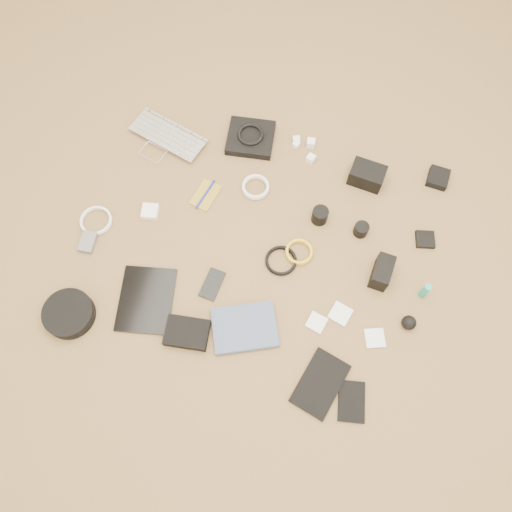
% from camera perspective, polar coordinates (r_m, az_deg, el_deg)
% --- Properties ---
extents(laptop, '(0.38, 0.32, 0.03)m').
position_cam_1_polar(laptop, '(2.22, -10.74, 12.49)').
color(laptop, silver).
rests_on(laptop, ground).
extents(headphone_pouch, '(0.21, 0.20, 0.03)m').
position_cam_1_polar(headphone_pouch, '(2.20, -0.62, 13.35)').
color(headphone_pouch, black).
rests_on(headphone_pouch, ground).
extents(headphones, '(0.14, 0.14, 0.01)m').
position_cam_1_polar(headphones, '(2.18, -0.63, 13.72)').
color(headphones, black).
rests_on(headphones, headphone_pouch).
extents(charger_a, '(0.03, 0.03, 0.02)m').
position_cam_1_polar(charger_a, '(2.19, 4.60, 12.56)').
color(charger_a, white).
rests_on(charger_a, ground).
extents(charger_b, '(0.04, 0.04, 0.03)m').
position_cam_1_polar(charger_b, '(2.20, 4.63, 13.05)').
color(charger_b, white).
rests_on(charger_b, ground).
extents(charger_c, '(0.04, 0.04, 0.03)m').
position_cam_1_polar(charger_c, '(2.19, 6.29, 12.72)').
color(charger_c, white).
rests_on(charger_c, ground).
extents(charger_d, '(0.04, 0.04, 0.03)m').
position_cam_1_polar(charger_d, '(2.15, 6.29, 11.00)').
color(charger_d, white).
rests_on(charger_d, ground).
extents(dslr_camera, '(0.15, 0.11, 0.08)m').
position_cam_1_polar(dslr_camera, '(2.11, 12.56, 9.00)').
color(dslr_camera, black).
rests_on(dslr_camera, ground).
extents(lens_pouch, '(0.09, 0.10, 0.03)m').
position_cam_1_polar(lens_pouch, '(2.22, 20.09, 8.39)').
color(lens_pouch, black).
rests_on(lens_pouch, ground).
extents(notebook_olive, '(0.11, 0.15, 0.01)m').
position_cam_1_polar(notebook_olive, '(2.07, -5.78, 6.94)').
color(notebook_olive, olive).
rests_on(notebook_olive, ground).
extents(pen_blue, '(0.04, 0.14, 0.01)m').
position_cam_1_polar(pen_blue, '(2.06, -5.80, 7.05)').
color(pen_blue, '#121996').
rests_on(pen_blue, notebook_olive).
extents(cable_white_a, '(0.13, 0.13, 0.01)m').
position_cam_1_polar(cable_white_a, '(2.07, -0.05, 7.80)').
color(cable_white_a, silver).
rests_on(cable_white_a, ground).
extents(lens_a, '(0.08, 0.08, 0.07)m').
position_cam_1_polar(lens_a, '(2.00, 7.31, 4.62)').
color(lens_a, black).
rests_on(lens_a, ground).
extents(lens_b, '(0.06, 0.06, 0.05)m').
position_cam_1_polar(lens_b, '(2.00, 11.92, 2.98)').
color(lens_b, black).
rests_on(lens_b, ground).
extents(card_reader, '(0.08, 0.08, 0.02)m').
position_cam_1_polar(card_reader, '(2.07, 18.76, 1.80)').
color(card_reader, black).
rests_on(card_reader, ground).
extents(power_brick, '(0.08, 0.08, 0.03)m').
position_cam_1_polar(power_brick, '(2.06, -12.00, 4.99)').
color(power_brick, white).
rests_on(power_brick, ground).
extents(cable_white_b, '(0.16, 0.16, 0.01)m').
position_cam_1_polar(cable_white_b, '(2.10, -17.77, 3.80)').
color(cable_white_b, silver).
rests_on(cable_white_b, ground).
extents(cable_black, '(0.16, 0.16, 0.01)m').
position_cam_1_polar(cable_black, '(1.93, 2.87, -0.59)').
color(cable_black, black).
rests_on(cable_black, ground).
extents(cable_yellow, '(0.11, 0.11, 0.01)m').
position_cam_1_polar(cable_yellow, '(1.95, 4.93, 0.40)').
color(cable_yellow, gold).
rests_on(cable_yellow, ground).
extents(flash, '(0.08, 0.13, 0.09)m').
position_cam_1_polar(flash, '(1.93, 14.19, -1.78)').
color(flash, black).
rests_on(flash, ground).
extents(lens_cleaner, '(0.03, 0.03, 0.09)m').
position_cam_1_polar(lens_cleaner, '(1.95, 18.74, -3.80)').
color(lens_cleaner, teal).
rests_on(lens_cleaner, ground).
extents(battery_charger, '(0.06, 0.09, 0.02)m').
position_cam_1_polar(battery_charger, '(2.06, -18.66, 1.51)').
color(battery_charger, '#5B5B60').
rests_on(battery_charger, ground).
extents(tablet, '(0.24, 0.29, 0.01)m').
position_cam_1_polar(tablet, '(1.92, -12.43, -4.89)').
color(tablet, black).
rests_on(tablet, ground).
extents(phone, '(0.08, 0.13, 0.01)m').
position_cam_1_polar(phone, '(1.90, -5.02, -3.23)').
color(phone, black).
rests_on(phone, ground).
extents(filter_case_left, '(0.08, 0.08, 0.01)m').
position_cam_1_polar(filter_case_left, '(1.87, 6.93, -7.56)').
color(filter_case_left, silver).
rests_on(filter_case_left, ground).
extents(filter_case_mid, '(0.09, 0.09, 0.01)m').
position_cam_1_polar(filter_case_mid, '(1.89, 9.62, -6.53)').
color(filter_case_mid, silver).
rests_on(filter_case_mid, ground).
extents(filter_case_right, '(0.09, 0.09, 0.01)m').
position_cam_1_polar(filter_case_right, '(1.89, 13.42, -9.12)').
color(filter_case_right, silver).
rests_on(filter_case_right, ground).
extents(air_blower, '(0.07, 0.07, 0.05)m').
position_cam_1_polar(air_blower, '(1.91, 17.07, -7.30)').
color(air_blower, black).
rests_on(air_blower, ground).
extents(headphone_case, '(0.23, 0.23, 0.05)m').
position_cam_1_polar(headphone_case, '(1.96, -20.59, -6.20)').
color(headphone_case, black).
rests_on(headphone_case, ground).
extents(drive_case, '(0.17, 0.13, 0.04)m').
position_cam_1_polar(drive_case, '(1.84, -7.88, -8.69)').
color(drive_case, black).
rests_on(drive_case, ground).
extents(paperback, '(0.28, 0.25, 0.02)m').
position_cam_1_polar(paperback, '(1.82, -0.95, -10.83)').
color(paperback, '#3D4C67').
rests_on(paperback, ground).
extents(notebook_black_a, '(0.19, 0.25, 0.02)m').
position_cam_1_polar(notebook_black_a, '(1.82, 7.36, -14.24)').
color(notebook_black_a, black).
rests_on(notebook_black_a, ground).
extents(notebook_black_b, '(0.11, 0.15, 0.01)m').
position_cam_1_polar(notebook_black_b, '(1.83, 10.85, -16.00)').
color(notebook_black_b, black).
rests_on(notebook_black_b, ground).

